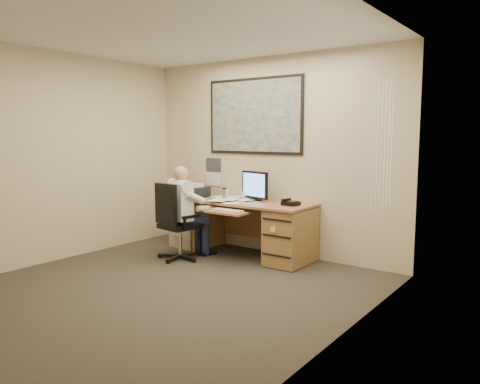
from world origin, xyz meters
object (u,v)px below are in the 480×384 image
Objects in this scene: desk at (275,227)px; person at (181,213)px; filing_cabinet at (194,219)px; office_chair at (178,237)px.

person reaches higher than desk.
person reaches higher than filing_cabinet.
desk is 1.57× the size of office_chair.
filing_cabinet is at bearing 133.12° from person.
office_chair is (-1.06, -0.73, -0.15)m from desk.
filing_cabinet is at bearing 179.99° from desk.
desk is at bearing 45.67° from person.
office_chair reaches higher than filing_cabinet.
desk is 1.30× the size of person.
office_chair is (0.36, -0.73, -0.10)m from filing_cabinet.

